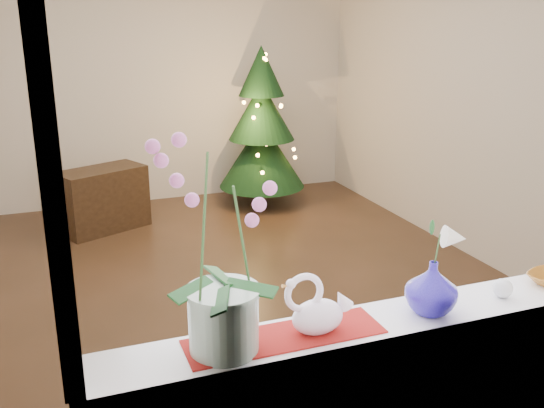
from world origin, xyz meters
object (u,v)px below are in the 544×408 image
Objects in this scene: side_table at (103,199)px; swan at (318,304)px; paperweight at (503,288)px; xmas_tree at (262,127)px; orchid_pot at (222,247)px; blue_vase at (432,284)px.

swan is at bearing -108.85° from side_table.
xmas_tree is (0.54, 4.33, -0.11)m from paperweight.
orchid_pot is 0.43× the size of xmas_tree.
orchid_pot is 4.66m from xmas_tree.
blue_vase is at bearing 13.73° from swan.
side_table is at bearing -170.85° from xmas_tree.
paperweight is at bearing 14.94° from swan.
side_table is (-0.04, 4.05, -0.99)m from orchid_pot.
blue_vase is 0.35m from paperweight.
orchid_pot reaches higher than swan.
side_table is (-0.38, 4.05, -0.73)m from swan.
xmas_tree is at bearing 82.84° from paperweight.
orchid_pot is 0.43m from swan.
paperweight is 0.05× the size of xmas_tree.
xmas_tree is at bearing 68.76° from orchid_pot.
paperweight is at bearing -98.01° from side_table.
blue_vase is at bearing -102.57° from side_table.
xmas_tree is 2.12× the size of side_table.
xmas_tree is 1.83m from side_table.
swan is 0.32× the size of side_table.
orchid_pot reaches higher than side_table.
blue_vase is at bearing -178.75° from paperweight.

